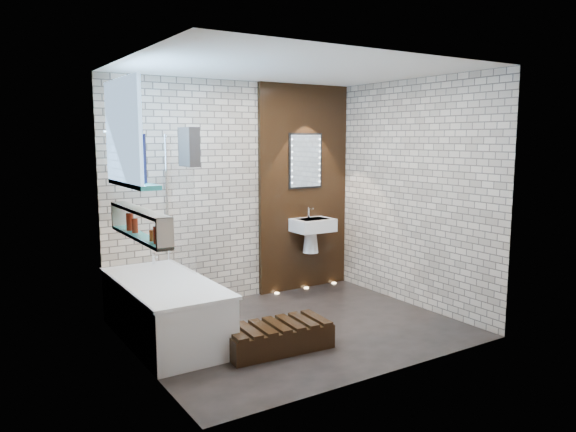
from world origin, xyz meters
TOP-DOWN VIEW (x-y plane):
  - ground at (0.00, 0.00)m, footprint 3.20×3.20m
  - room_shell at (0.00, 0.00)m, footprint 3.24×3.20m
  - walnut_panel at (0.95, 1.27)m, footprint 1.30×0.06m
  - clerestory_window at (-1.57, 0.35)m, footprint 0.18×1.00m
  - display_niche at (-1.53, 0.15)m, footprint 0.14×1.30m
  - bathtub at (-1.22, 0.45)m, footprint 0.79×1.74m
  - bath_screen at (-0.87, 0.89)m, footprint 0.01×0.78m
  - towel at (-0.87, 0.60)m, footprint 0.11×0.30m
  - shower_head at (-1.30, 0.95)m, footprint 0.18×0.18m
  - washbasin at (0.95, 1.07)m, footprint 0.50×0.36m
  - led_mirror at (0.95, 1.23)m, footprint 0.50×0.02m
  - walnut_step at (-0.45, -0.37)m, footprint 1.02×0.51m
  - niche_bottles at (-1.53, 0.12)m, footprint 0.06×0.80m
  - sill_vases at (-1.50, 0.32)m, footprint 0.20×0.41m
  - floor_uplights at (0.95, 1.20)m, footprint 0.96×0.06m

SIDE VIEW (x-z plane):
  - ground at x=0.00m, z-range 0.00..0.00m
  - floor_uplights at x=0.95m, z-range 0.00..0.01m
  - walnut_step at x=-0.45m, z-range 0.00..0.22m
  - bathtub at x=-1.22m, z-range -0.06..0.64m
  - washbasin at x=0.95m, z-range 0.50..1.08m
  - niche_bottles at x=-1.53m, z-range 1.09..1.25m
  - display_niche at x=-1.53m, z-range 1.07..1.33m
  - bath_screen at x=-0.87m, z-range 0.58..1.98m
  - walnut_panel at x=0.95m, z-range 0.00..2.60m
  - room_shell at x=0.00m, z-range 0.00..2.60m
  - led_mirror at x=0.95m, z-range 1.30..2.00m
  - sill_vases at x=-1.50m, z-range 1.46..1.89m
  - towel at x=-0.87m, z-range 1.66..2.04m
  - clerestory_window at x=-1.57m, z-range 1.43..2.37m
  - shower_head at x=-1.30m, z-range 1.99..2.01m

